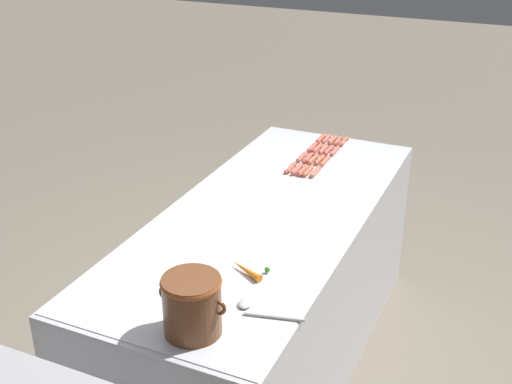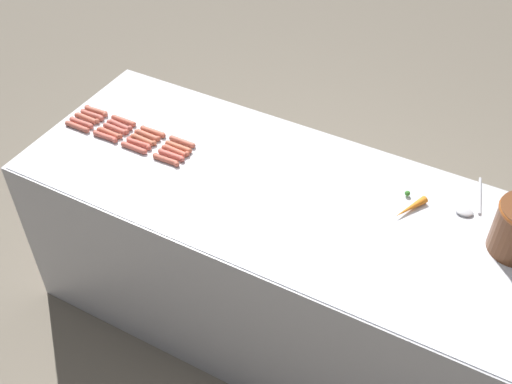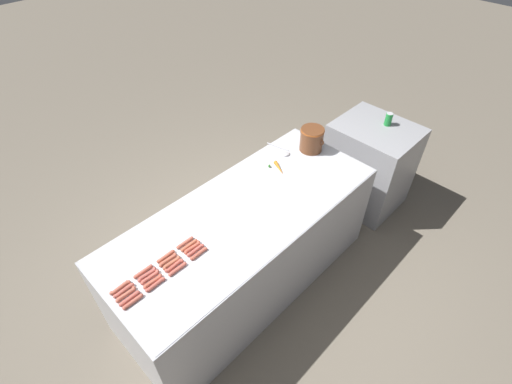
% 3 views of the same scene
% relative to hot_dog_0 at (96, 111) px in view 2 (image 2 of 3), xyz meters
% --- Properties ---
extents(ground_plane, '(20.00, 20.00, 0.00)m').
position_rel_hot_dog_0_xyz_m(ground_plane, '(0.06, 1.00, -0.89)').
color(ground_plane, '#756B5B').
extents(griddle_counter, '(0.90, 2.22, 0.88)m').
position_rel_hot_dog_0_xyz_m(griddle_counter, '(0.06, 1.00, -0.45)').
color(griddle_counter, '#BCBCC1').
rests_on(griddle_counter, ground_plane).
extents(hot_dog_0, '(0.03, 0.14, 0.02)m').
position_rel_hot_dog_0_xyz_m(hot_dog_0, '(0.00, 0.00, 0.00)').
color(hot_dog_0, '#C1614B').
rests_on(hot_dog_0, griddle_counter).
extents(hot_dog_1, '(0.03, 0.14, 0.02)m').
position_rel_hot_dog_0_xyz_m(hot_dog_1, '(-0.00, 0.16, 0.00)').
color(hot_dog_1, '#C85F4B').
rests_on(hot_dog_1, griddle_counter).
extents(hot_dog_2, '(0.03, 0.14, 0.02)m').
position_rel_hot_dog_0_xyz_m(hot_dog_2, '(0.00, 0.33, 0.00)').
color(hot_dog_2, '#C66148').
rests_on(hot_dog_2, griddle_counter).
extents(hot_dog_3, '(0.03, 0.14, 0.02)m').
position_rel_hot_dog_0_xyz_m(hot_dog_3, '(0.00, 0.49, 0.00)').
color(hot_dog_3, '#C36450').
rests_on(hot_dog_3, griddle_counter).
extents(hot_dog_4, '(0.03, 0.14, 0.02)m').
position_rel_hot_dog_0_xyz_m(hot_dog_4, '(0.03, 0.00, 0.00)').
color(hot_dog_4, '#C05D4F').
rests_on(hot_dog_4, griddle_counter).
extents(hot_dog_5, '(0.03, 0.14, 0.02)m').
position_rel_hot_dog_0_xyz_m(hot_dog_5, '(0.04, 0.17, 0.00)').
color(hot_dog_5, '#C15C51').
rests_on(hot_dog_5, griddle_counter).
extents(hot_dog_6, '(0.03, 0.14, 0.02)m').
position_rel_hot_dog_0_xyz_m(hot_dog_6, '(0.04, 0.33, 0.00)').
color(hot_dog_6, '#C3624A').
rests_on(hot_dog_6, griddle_counter).
extents(hot_dog_7, '(0.03, 0.14, 0.02)m').
position_rel_hot_dog_0_xyz_m(hot_dog_7, '(0.04, 0.50, 0.00)').
color(hot_dog_7, '#C96647').
rests_on(hot_dog_7, griddle_counter).
extents(hot_dog_8, '(0.03, 0.14, 0.02)m').
position_rel_hot_dog_0_xyz_m(hot_dog_8, '(0.07, -0.00, 0.00)').
color(hot_dog_8, '#C2654F').
rests_on(hot_dog_8, griddle_counter).
extents(hot_dog_9, '(0.03, 0.14, 0.02)m').
position_rel_hot_dog_0_xyz_m(hot_dog_9, '(0.07, 0.17, 0.00)').
color(hot_dog_9, '#C65F50').
rests_on(hot_dog_9, griddle_counter).
extents(hot_dog_10, '(0.03, 0.14, 0.02)m').
position_rel_hot_dog_0_xyz_m(hot_dog_10, '(0.07, 0.33, 0.00)').
color(hot_dog_10, '#C0664A').
rests_on(hot_dog_10, griddle_counter).
extents(hot_dog_11, '(0.03, 0.14, 0.02)m').
position_rel_hot_dog_0_xyz_m(hot_dog_11, '(0.07, 0.50, 0.00)').
color(hot_dog_11, '#C95E47').
rests_on(hot_dog_11, griddle_counter).
extents(hot_dog_12, '(0.03, 0.14, 0.02)m').
position_rel_hot_dog_0_xyz_m(hot_dog_12, '(0.11, -0.00, 0.00)').
color(hot_dog_12, '#C85F51').
rests_on(hot_dog_12, griddle_counter).
extents(hot_dog_13, '(0.03, 0.14, 0.02)m').
position_rel_hot_dog_0_xyz_m(hot_dog_13, '(0.11, 0.16, 0.00)').
color(hot_dog_13, '#CC5F49').
rests_on(hot_dog_13, griddle_counter).
extents(hot_dog_14, '(0.03, 0.14, 0.02)m').
position_rel_hot_dog_0_xyz_m(hot_dog_14, '(0.10, 0.33, 0.00)').
color(hot_dog_14, '#C8594A').
rests_on(hot_dog_14, griddle_counter).
extents(hot_dog_15, '(0.03, 0.14, 0.02)m').
position_rel_hot_dog_0_xyz_m(hot_dog_15, '(0.10, 0.50, 0.00)').
color(hot_dog_15, '#CD5E50').
rests_on(hot_dog_15, griddle_counter).
extents(hot_dog_16, '(0.03, 0.14, 0.02)m').
position_rel_hot_dog_0_xyz_m(hot_dog_16, '(0.14, 0.00, 0.00)').
color(hot_dog_16, '#C35F4C').
rests_on(hot_dog_16, griddle_counter).
extents(hot_dog_17, '(0.03, 0.14, 0.02)m').
position_rel_hot_dog_0_xyz_m(hot_dog_17, '(0.14, 0.16, 0.00)').
color(hot_dog_17, '#C45A4B').
rests_on(hot_dog_17, griddle_counter).
extents(hot_dog_18, '(0.03, 0.14, 0.02)m').
position_rel_hot_dog_0_xyz_m(hot_dog_18, '(0.14, 0.33, 0.00)').
color(hot_dog_18, '#CD5E4E').
rests_on(hot_dog_18, griddle_counter).
extents(hot_dog_19, '(0.03, 0.14, 0.02)m').
position_rel_hot_dog_0_xyz_m(hot_dog_19, '(0.14, 0.50, 0.00)').
color(hot_dog_19, '#C55D49').
rests_on(hot_dog_19, griddle_counter).
extents(serving_spoon, '(0.27, 0.10, 0.02)m').
position_rel_hot_dog_0_xyz_m(serving_spoon, '(-0.21, 1.74, -0.00)').
color(serving_spoon, '#B7B7BC').
rests_on(serving_spoon, griddle_counter).
extents(carrot, '(0.17, 0.10, 0.03)m').
position_rel_hot_dog_0_xyz_m(carrot, '(-0.08, 1.53, 0.00)').
color(carrot, orange).
rests_on(carrot, griddle_counter).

